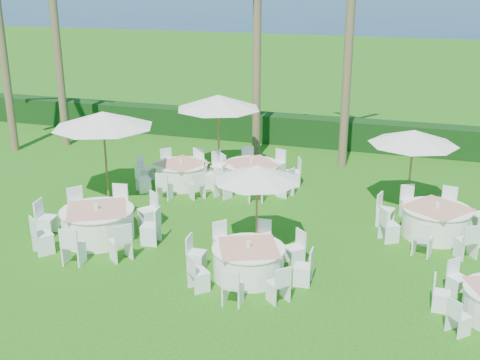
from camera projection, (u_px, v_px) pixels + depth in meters
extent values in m
plane|color=#20550E|center=(230.00, 272.00, 14.66)|extent=(120.00, 120.00, 0.00)
cube|color=black|center=(322.00, 132.00, 25.27)|extent=(34.00, 1.00, 1.20)
plane|color=#07144E|center=(416.00, 15.00, 106.43)|extent=(260.00, 260.00, 0.00)
cylinder|color=white|center=(98.00, 225.00, 16.39)|extent=(1.93, 1.93, 0.84)
cylinder|color=white|center=(97.00, 210.00, 16.25)|extent=(2.01, 2.01, 0.03)
cube|color=tan|center=(97.00, 209.00, 16.24)|extent=(2.12, 2.12, 0.01)
cylinder|color=silver|center=(96.00, 206.00, 16.22)|extent=(0.13, 0.13, 0.18)
cube|color=white|center=(150.00, 226.00, 16.10)|extent=(0.52, 0.52, 1.00)
cube|color=white|center=(148.00, 210.00, 17.17)|extent=(0.66, 0.66, 1.00)
cube|color=white|center=(118.00, 202.00, 17.76)|extent=(0.52, 0.52, 1.00)
cube|color=white|center=(78.00, 205.00, 17.54)|extent=(0.66, 0.66, 1.00)
cube|color=white|center=(47.00, 218.00, 16.63)|extent=(0.52, 0.52, 1.00)
cube|color=white|center=(42.00, 235.00, 15.56)|extent=(0.66, 0.66, 1.00)
cube|color=white|center=(73.00, 245.00, 14.96)|extent=(0.52, 0.52, 1.00)
cube|color=white|center=(120.00, 241.00, 15.19)|extent=(0.66, 0.66, 1.00)
cylinder|color=white|center=(249.00, 263.00, 14.36)|extent=(1.69, 1.69, 0.73)
cylinder|color=white|center=(249.00, 248.00, 14.24)|extent=(1.76, 1.76, 0.03)
cube|color=tan|center=(249.00, 247.00, 14.23)|extent=(1.80, 1.80, 0.01)
cylinder|color=silver|center=(249.00, 244.00, 14.21)|extent=(0.12, 0.12, 0.16)
cube|color=white|center=(303.00, 267.00, 14.00)|extent=(0.42, 0.42, 0.88)
cube|color=white|center=(294.00, 248.00, 14.95)|extent=(0.58, 0.58, 0.88)
cube|color=white|center=(262.00, 238.00, 15.54)|extent=(0.42, 0.42, 0.88)
cube|color=white|center=(223.00, 240.00, 15.43)|extent=(0.58, 0.58, 0.88)
cube|color=white|center=(197.00, 253.00, 14.68)|extent=(0.42, 0.42, 0.88)
cube|color=white|center=(199.00, 272.00, 13.73)|extent=(0.58, 0.58, 0.88)
cube|color=white|center=(233.00, 286.00, 13.14)|extent=(0.42, 0.42, 0.88)
cube|color=white|center=(278.00, 283.00, 13.25)|extent=(0.58, 0.58, 0.88)
cube|color=white|center=(458.00, 278.00, 13.58)|extent=(0.52, 0.52, 0.79)
cube|color=white|center=(441.00, 293.00, 12.92)|extent=(0.37, 0.37, 0.79)
cube|color=white|center=(459.00, 316.00, 12.07)|extent=(0.52, 0.52, 0.79)
cylinder|color=white|center=(182.00, 175.00, 20.58)|extent=(1.75, 1.75, 0.76)
cylinder|color=white|center=(181.00, 164.00, 20.45)|extent=(1.83, 1.83, 0.03)
cube|color=tan|center=(181.00, 163.00, 20.44)|extent=(1.86, 1.86, 0.01)
cylinder|color=silver|center=(181.00, 161.00, 20.41)|extent=(0.12, 0.12, 0.16)
cube|color=white|center=(218.00, 167.00, 21.13)|extent=(0.60, 0.60, 0.91)
cube|color=white|center=(197.00, 162.00, 21.78)|extent=(0.43, 0.43, 0.91)
cube|color=white|center=(168.00, 162.00, 21.71)|extent=(0.60, 0.60, 0.91)
cube|color=white|center=(146.00, 169.00, 20.96)|extent=(0.43, 0.43, 0.91)
cube|color=white|center=(143.00, 178.00, 19.97)|extent=(0.60, 0.60, 0.91)
cube|color=white|center=(164.00, 185.00, 19.32)|extent=(0.43, 0.43, 0.91)
cube|color=white|center=(197.00, 185.00, 19.39)|extent=(0.60, 0.60, 0.91)
cube|color=white|center=(219.00, 177.00, 20.14)|extent=(0.43, 0.43, 0.91)
cylinder|color=white|center=(251.00, 175.00, 20.47)|extent=(1.84, 1.84, 0.80)
cylinder|color=white|center=(252.00, 164.00, 20.34)|extent=(1.92, 1.92, 0.03)
cube|color=tan|center=(252.00, 163.00, 20.33)|extent=(2.10, 2.10, 0.01)
cylinder|color=silver|center=(252.00, 161.00, 20.30)|extent=(0.13, 0.13, 0.17)
cube|color=white|center=(293.00, 172.00, 20.54)|extent=(0.58, 0.58, 0.96)
cube|color=white|center=(277.00, 164.00, 21.47)|extent=(0.59, 0.59, 0.96)
cube|color=white|center=(248.00, 161.00, 21.80)|extent=(0.58, 0.58, 0.96)
cube|color=white|center=(221.00, 165.00, 21.34)|extent=(0.59, 0.59, 0.96)
cube|color=white|center=(209.00, 174.00, 20.35)|extent=(0.58, 0.58, 0.96)
cube|color=white|center=(223.00, 184.00, 19.42)|extent=(0.59, 0.59, 0.96)
cube|color=white|center=(255.00, 187.00, 19.09)|extent=(0.58, 0.58, 0.96)
cube|color=white|center=(285.00, 182.00, 19.55)|extent=(0.59, 0.59, 0.96)
cylinder|color=white|center=(436.00, 222.00, 16.62)|extent=(1.81, 1.81, 0.79)
cylinder|color=white|center=(437.00, 209.00, 16.49)|extent=(1.89, 1.89, 0.03)
cube|color=tan|center=(437.00, 208.00, 16.48)|extent=(2.04, 2.04, 0.01)
cylinder|color=silver|center=(438.00, 205.00, 16.45)|extent=(0.13, 0.13, 0.17)
cube|color=white|center=(447.00, 204.00, 17.75)|extent=(0.53, 0.53, 0.95)
cube|color=white|center=(410.00, 202.00, 17.89)|extent=(0.61, 0.61, 0.95)
cube|color=white|center=(386.00, 210.00, 17.27)|extent=(0.53, 0.53, 0.95)
cube|color=white|center=(389.00, 225.00, 16.26)|extent=(0.61, 0.61, 0.95)
cube|color=white|center=(423.00, 238.00, 15.44)|extent=(0.53, 0.53, 0.95)
cube|color=white|center=(467.00, 240.00, 15.30)|extent=(0.61, 0.61, 0.95)
cylinder|color=brown|center=(106.00, 157.00, 19.11)|extent=(0.07, 0.07, 2.75)
cone|color=silver|center=(103.00, 119.00, 18.71)|extent=(3.20, 3.20, 0.49)
sphere|color=brown|center=(102.00, 114.00, 18.65)|extent=(0.11, 0.11, 0.11)
cylinder|color=brown|center=(257.00, 210.00, 15.47)|extent=(0.05, 0.05, 2.26)
cone|color=silver|center=(257.00, 173.00, 15.14)|extent=(2.23, 2.23, 0.41)
sphere|color=brown|center=(257.00, 168.00, 15.10)|extent=(0.09, 0.09, 0.09)
cylinder|color=brown|center=(219.00, 136.00, 21.49)|extent=(0.07, 0.07, 2.78)
cone|color=silver|center=(218.00, 102.00, 21.09)|extent=(3.03, 3.03, 0.50)
sphere|color=brown|center=(218.00, 97.00, 21.03)|extent=(0.11, 0.11, 0.11)
cylinder|color=brown|center=(410.00, 172.00, 18.26)|extent=(0.06, 0.06, 2.41)
cone|color=silver|center=(414.00, 137.00, 17.91)|extent=(2.68, 2.68, 0.43)
sphere|color=brown|center=(414.00, 132.00, 17.86)|extent=(0.10, 0.10, 0.10)
cylinder|color=brown|center=(55.00, 22.00, 23.95)|extent=(0.32, 0.32, 10.13)
cylinder|color=brown|center=(257.00, 58.00, 22.77)|extent=(0.32, 0.32, 7.78)
cylinder|color=brown|center=(351.00, 14.00, 21.02)|extent=(0.32, 0.32, 11.12)
cylinder|color=brown|center=(3.00, 48.00, 23.49)|extent=(0.32, 0.32, 8.31)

